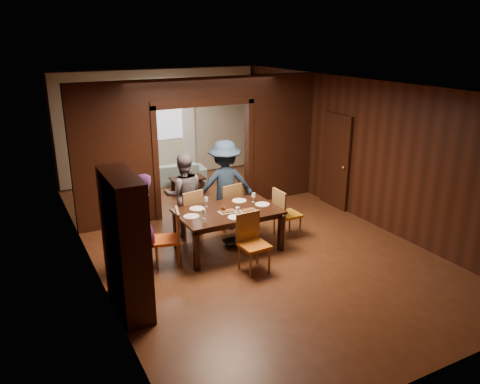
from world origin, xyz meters
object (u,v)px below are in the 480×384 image
dining_table (228,230)px  chair_near (254,244)px  coffee_table (188,185)px  chair_far_l (188,213)px  person_navy (225,185)px  person_purple (142,223)px  chair_left (167,238)px  sofa (169,173)px  chair_far_r (227,205)px  chair_right (288,213)px  person_grey (184,195)px  hutch (125,244)px

dining_table → chair_near: bearing=-88.9°
coffee_table → chair_far_l: 2.63m
person_navy → dining_table: person_navy is taller
person_purple → chair_left: person_purple is taller
person_purple → chair_far_l: person_purple is taller
person_navy → person_purple: bearing=39.8°
sofa → chair_far_r: 3.40m
chair_left → chair_right: size_ratio=1.00×
person_navy → chair_left: person_navy is taller
person_navy → dining_table: (-0.40, -0.94, -0.52)m
person_navy → chair_left: size_ratio=1.86×
coffee_table → chair_left: bearing=-116.8°
chair_far_l → person_grey: bearing=-101.6°
chair_left → chair_near: same height
sofa → coffee_table: sofa is taller
hutch → coffee_table: bearing=59.1°
coffee_table → chair_near: size_ratio=0.82×
person_navy → chair_right: bearing=146.2°
hutch → sofa: bearing=65.1°
person_navy → chair_far_l: bearing=18.9°
chair_right → sofa: bearing=11.2°
person_grey → chair_far_r: bearing=-174.6°
person_navy → chair_right: size_ratio=1.86×
coffee_table → chair_far_l: size_ratio=0.82×
dining_table → chair_near: chair_near is taller
person_navy → chair_far_r: (0.01, -0.05, -0.42)m
person_purple → person_grey: 1.54m
person_grey → person_navy: person_navy is taller
hutch → chair_left: bearing=47.9°
dining_table → person_purple: bearing=-179.9°
sofa → hutch: bearing=73.2°
chair_far_r → chair_far_l: bearing=-6.2°
chair_far_l → chair_near: size_ratio=1.00×
sofa → hutch: hutch is taller
chair_left → chair_far_r: same height
coffee_table → chair_near: chair_near is taller
chair_left → hutch: size_ratio=0.48×
dining_table → coffee_table: dining_table is taller
person_purple → chair_far_r: person_purple is taller
chair_far_r → dining_table: bearing=57.7°
sofa → coffee_table: (0.13, -0.99, -0.08)m
sofa → person_purple: bearing=73.7°
coffee_table → chair_far_l: chair_far_l is taller
person_navy → coffee_table: person_navy is taller
hutch → person_purple: bearing=63.2°
person_purple → chair_far_r: 2.19m
person_grey → chair_left: (-0.74, -1.09, -0.32)m
person_navy → hutch: bearing=52.8°
dining_table → person_grey: bearing=112.6°
person_purple → chair_near: person_purple is taller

